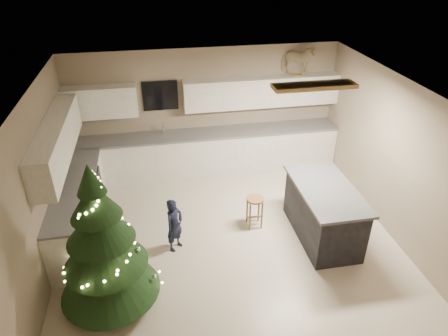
{
  "coord_description": "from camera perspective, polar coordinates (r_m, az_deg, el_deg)",
  "views": [
    {
      "loc": [
        -1.03,
        -5.22,
        4.45
      ],
      "look_at": [
        0.0,
        0.35,
        1.15
      ],
      "focal_mm": 32.0,
      "sensor_mm": 36.0,
      "label": 1
    }
  ],
  "objects": [
    {
      "name": "rocking_horse",
      "position": [
        8.35,
        10.45,
        14.91
      ],
      "size": [
        0.74,
        0.53,
        0.6
      ],
      "rotation": [
        0.0,
        0.0,
        1.2
      ],
      "color": "olive",
      "rests_on": "cabinetry"
    },
    {
      "name": "cabinetry",
      "position": [
        7.8,
        -8.35,
        1.63
      ],
      "size": [
        5.5,
        3.2,
        2.0
      ],
      "color": "white",
      "rests_on": "ground_plane"
    },
    {
      "name": "island",
      "position": [
        6.87,
        13.98,
        -6.11
      ],
      "size": [
        0.9,
        1.7,
        0.95
      ],
      "color": "black",
      "rests_on": "ground_plane"
    },
    {
      "name": "bar_stool",
      "position": [
        6.93,
        4.42,
        -5.3
      ],
      "size": [
        0.3,
        0.3,
        0.57
      ],
      "rotation": [
        0.0,
        0.0,
        0.02
      ],
      "color": "olive",
      "rests_on": "ground_plane"
    },
    {
      "name": "christmas_tree",
      "position": [
        5.51,
        -16.77,
        -11.31
      ],
      "size": [
        1.39,
        1.34,
        2.21
      ],
      "rotation": [
        0.0,
        0.0,
        0.34
      ],
      "color": "#3F2816",
      "rests_on": "ground_plane"
    },
    {
      "name": "toddler",
      "position": [
        6.46,
        -7.08,
        -8.08
      ],
      "size": [
        0.4,
        0.4,
        0.93
      ],
      "primitive_type": "imported",
      "rotation": [
        0.0,
        0.0,
        0.8
      ],
      "color": "black",
      "rests_on": "ground_plane"
    },
    {
      "name": "ground_plane",
      "position": [
        6.93,
        0.53,
        -9.69
      ],
      "size": [
        5.5,
        5.5,
        0.0
      ],
      "primitive_type": "plane",
      "color": "#BFB3A1"
    },
    {
      "name": "room_shell",
      "position": [
        5.97,
        0.83,
        3.34
      ],
      "size": [
        5.52,
        5.02,
        2.61
      ],
      "color": "gray",
      "rests_on": "ground_plane"
    }
  ]
}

